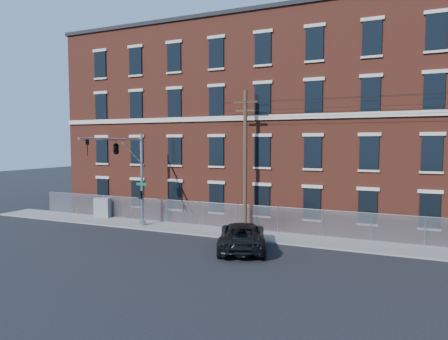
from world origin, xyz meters
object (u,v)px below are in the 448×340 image
traffic_signal_mast (122,158)px  pickup_truck (242,236)px  utility_pole_near (245,159)px  utility_cabinet (103,207)px

traffic_signal_mast → pickup_truck: 10.36m
traffic_signal_mast → utility_pole_near: (8.00, 3.42, -0.05)m
utility_pole_near → utility_cabinet: 13.76m
pickup_truck → utility_cabinet: bearing=-36.2°
traffic_signal_mast → utility_cabinet: (-5.04, 3.73, -4.44)m
traffic_signal_mast → utility_pole_near: 8.70m
utility_pole_near → traffic_signal_mast: bearing=-156.9°
utility_cabinet → utility_pole_near: bearing=-12.8°
pickup_truck → utility_cabinet: 14.97m
traffic_signal_mast → pickup_truck: size_ratio=1.19×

